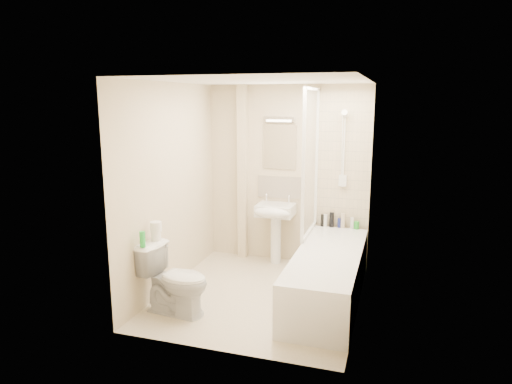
% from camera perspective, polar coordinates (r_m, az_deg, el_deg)
% --- Properties ---
extents(floor, '(2.50, 2.50, 0.00)m').
position_cam_1_polar(floor, '(5.37, 0.55, -12.73)').
color(floor, beige).
rests_on(floor, ground).
extents(wall_back, '(2.20, 0.02, 2.40)m').
position_cam_1_polar(wall_back, '(6.19, 3.94, 2.13)').
color(wall_back, beige).
rests_on(wall_back, ground).
extents(wall_left, '(0.02, 2.50, 2.40)m').
position_cam_1_polar(wall_left, '(5.42, -10.63, 0.60)').
color(wall_left, beige).
rests_on(wall_left, ground).
extents(wall_right, '(0.02, 2.50, 2.40)m').
position_cam_1_polar(wall_right, '(4.81, 13.23, -0.89)').
color(wall_right, beige).
rests_on(wall_right, ground).
extents(ceiling, '(2.20, 2.50, 0.02)m').
position_cam_1_polar(ceiling, '(4.90, 0.60, 13.77)').
color(ceiling, white).
rests_on(ceiling, wall_back).
extents(tile_back, '(0.70, 0.01, 1.75)m').
position_cam_1_polar(tile_back, '(6.02, 10.91, 3.84)').
color(tile_back, beige).
rests_on(tile_back, wall_back).
extents(tile_right, '(0.01, 2.10, 1.75)m').
position_cam_1_polar(tile_right, '(4.88, 13.31, 1.98)').
color(tile_right, beige).
rests_on(tile_right, wall_right).
extents(pipe_boxing, '(0.12, 0.12, 2.40)m').
position_cam_1_polar(pipe_boxing, '(6.30, -1.68, 2.32)').
color(pipe_boxing, beige).
rests_on(pipe_boxing, ground).
extents(splashback, '(0.60, 0.02, 0.30)m').
position_cam_1_polar(splashback, '(6.24, 2.93, 0.62)').
color(splashback, beige).
rests_on(splashback, wall_back).
extents(mirror, '(0.46, 0.01, 0.60)m').
position_cam_1_polar(mirror, '(6.15, 2.97, 5.65)').
color(mirror, white).
rests_on(mirror, wall_back).
extents(strip_light, '(0.42, 0.07, 0.07)m').
position_cam_1_polar(strip_light, '(6.10, 2.96, 9.09)').
color(strip_light, silver).
rests_on(strip_light, wall_back).
extents(bathtub, '(0.70, 2.10, 0.55)m').
position_cam_1_polar(bathtub, '(5.21, 8.96, -10.21)').
color(bathtub, white).
rests_on(bathtub, ground).
extents(shower_screen, '(0.04, 0.92, 1.80)m').
position_cam_1_polar(shower_screen, '(5.63, 6.86, 3.71)').
color(shower_screen, white).
rests_on(shower_screen, bathtub).
extents(shower_fixture, '(0.10, 0.16, 0.99)m').
position_cam_1_polar(shower_fixture, '(5.96, 10.89, 4.94)').
color(shower_fixture, white).
rests_on(shower_fixture, wall_back).
extents(pedestal_sink, '(0.49, 0.46, 0.94)m').
position_cam_1_polar(pedestal_sink, '(6.10, 2.36, -3.15)').
color(pedestal_sink, white).
rests_on(pedestal_sink, ground).
extents(bottle_black_a, '(0.05, 0.05, 0.16)m').
position_cam_1_polar(bottle_black_a, '(6.13, 8.34, -3.52)').
color(bottle_black_a, black).
rests_on(bottle_black_a, bathtub).
extents(bottle_white_a, '(0.06, 0.06, 0.16)m').
position_cam_1_polar(bottle_white_a, '(6.12, 8.67, -3.53)').
color(bottle_white_a, silver).
rests_on(bottle_white_a, bathtub).
extents(bottle_black_b, '(0.06, 0.06, 0.20)m').
position_cam_1_polar(bottle_black_b, '(6.11, 9.43, -3.44)').
color(bottle_black_b, black).
rests_on(bottle_black_b, bathtub).
extents(bottle_blue, '(0.05, 0.05, 0.13)m').
position_cam_1_polar(bottle_blue, '(6.10, 10.38, -3.82)').
color(bottle_blue, navy).
rests_on(bottle_blue, bathtub).
extents(bottle_cream, '(0.06, 0.06, 0.20)m').
position_cam_1_polar(bottle_cream, '(6.09, 10.80, -3.53)').
color(bottle_cream, beige).
rests_on(bottle_cream, bathtub).
extents(bottle_white_b, '(0.05, 0.05, 0.15)m').
position_cam_1_polar(bottle_white_b, '(6.08, 11.94, -3.83)').
color(bottle_white_b, silver).
rests_on(bottle_white_b, bathtub).
extents(bottle_green, '(0.06, 0.06, 0.10)m').
position_cam_1_polar(bottle_green, '(6.08, 12.46, -4.07)').
color(bottle_green, green).
rests_on(bottle_green, bathtub).
extents(toilet, '(0.56, 0.81, 0.74)m').
position_cam_1_polar(toilet, '(4.90, -10.05, -10.70)').
color(toilet, white).
rests_on(toilet, ground).
extents(toilet_roll_lower, '(0.10, 0.10, 0.10)m').
position_cam_1_polar(toilet_roll_lower, '(4.97, -12.39, -5.38)').
color(toilet_roll_lower, white).
rests_on(toilet_roll_lower, toilet).
extents(toilet_roll_upper, '(0.12, 0.12, 0.10)m').
position_cam_1_polar(toilet_roll_upper, '(4.94, -12.40, -4.24)').
color(toilet_roll_upper, white).
rests_on(toilet_roll_upper, toilet_roll_lower).
extents(green_bottle, '(0.06, 0.06, 0.16)m').
position_cam_1_polar(green_bottle, '(4.78, -14.00, -5.74)').
color(green_bottle, green).
rests_on(green_bottle, toilet).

